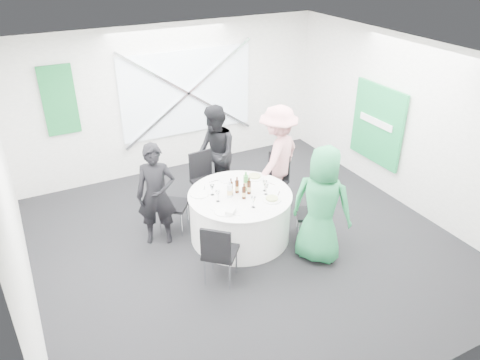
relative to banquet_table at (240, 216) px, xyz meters
name	(u,v)px	position (x,y,z in m)	size (l,w,h in m)	color
floor	(246,243)	(0.00, -0.20, -0.38)	(6.00, 6.00, 0.00)	black
ceiling	(247,60)	(0.00, -0.20, 2.42)	(6.00, 6.00, 0.00)	white
wall_back	(172,99)	(0.00, 2.80, 1.02)	(6.00, 6.00, 0.00)	silver
wall_front	(405,292)	(0.00, -3.20, 1.02)	(6.00, 6.00, 0.00)	silver
wall_left	(13,214)	(-3.00, -0.20, 1.02)	(6.00, 6.00, 0.00)	silver
wall_right	(407,124)	(3.00, -0.20, 1.02)	(6.00, 6.00, 0.00)	silver
window_panel	(187,93)	(0.30, 2.76, 1.12)	(2.60, 0.03, 1.60)	silver
window_brace_a	(188,93)	(0.30, 2.72, 1.12)	(0.05, 0.05, 3.16)	silver
window_brace_b	(188,93)	(0.30, 2.72, 1.12)	(0.05, 0.05, 3.16)	silver
green_banner	(59,101)	(-2.00, 2.75, 1.32)	(0.55, 0.04, 1.20)	#156A2F
green_sign	(377,124)	(2.94, 0.40, 0.82)	(0.05, 1.20, 1.40)	#1A8F47
banquet_table	(240,216)	(0.00, 0.00, 0.00)	(1.56, 1.56, 0.76)	silver
chair_back	(204,175)	(-0.09, 1.15, 0.19)	(0.47, 0.48, 0.96)	black
chair_back_left	(167,199)	(-0.90, 0.70, 0.17)	(0.60, 0.60, 0.93)	black
chair_back_right	(276,176)	(0.99, 0.60, 0.16)	(0.58, 0.57, 0.92)	black
chair_front_right	(316,209)	(1.00, -0.56, 0.14)	(0.55, 0.55, 0.88)	black
chair_front_left	(219,250)	(-0.75, -0.84, 0.17)	(0.60, 0.60, 0.93)	black
person_man_back_left	(156,195)	(-1.13, 0.48, 0.42)	(0.58, 0.38, 1.60)	black
person_man_back	(215,154)	(0.19, 1.29, 0.47)	(0.82, 0.45, 1.69)	black
person_woman_pink	(277,157)	(1.03, 0.63, 0.51)	(1.14, 0.53, 1.77)	pink
person_woman_green	(322,205)	(0.77, -0.97, 0.49)	(0.85, 0.55, 1.74)	#258A4E
plate_back	(227,179)	(0.03, 0.51, 0.39)	(0.29, 0.29, 0.01)	white
plate_back_left	(199,194)	(-0.54, 0.27, 0.39)	(0.27, 0.27, 0.01)	white
plate_back_right	(255,177)	(0.45, 0.37, 0.40)	(0.29, 0.29, 0.04)	white
plate_front_right	(272,199)	(0.34, -0.36, 0.40)	(0.27, 0.27, 0.04)	white
plate_front_left	(224,211)	(-0.42, -0.33, 0.39)	(0.28, 0.28, 0.01)	white
napkin	(231,211)	(-0.36, -0.42, 0.42)	(0.16, 0.11, 0.04)	silver
beer_bottle_a	(231,189)	(-0.13, 0.03, 0.49)	(0.06, 0.06, 0.28)	#37170A
beer_bottle_b	(237,187)	(-0.02, 0.06, 0.48)	(0.06, 0.06, 0.26)	#37170A
beer_bottle_c	(249,188)	(0.13, -0.04, 0.48)	(0.06, 0.06, 0.26)	#37170A
beer_bottle_d	(244,193)	(-0.01, -0.14, 0.47)	(0.06, 0.06, 0.24)	#37170A
green_water_bottle	(246,183)	(0.13, 0.07, 0.50)	(0.08, 0.08, 0.31)	green
clear_water_bottle	(230,191)	(-0.17, 0.00, 0.48)	(0.08, 0.08, 0.27)	silver
wine_glass_a	(218,194)	(-0.38, -0.04, 0.50)	(0.07, 0.07, 0.17)	white
wine_glass_b	(265,184)	(0.38, -0.08, 0.50)	(0.07, 0.07, 0.17)	white
wine_glass_c	(266,187)	(0.34, -0.18, 0.50)	(0.07, 0.07, 0.17)	white
wine_glass_d	(212,187)	(-0.37, 0.17, 0.50)	(0.07, 0.07, 0.17)	white
wine_glass_e	(253,200)	(0.00, -0.42, 0.50)	(0.07, 0.07, 0.17)	white
fork_a	(204,188)	(-0.40, 0.42, 0.38)	(0.01, 0.15, 0.01)	silver
knife_a	(202,198)	(-0.55, 0.17, 0.38)	(0.01, 0.15, 0.01)	silver
fork_b	(271,184)	(0.57, 0.07, 0.38)	(0.01, 0.15, 0.01)	silver
knife_b	(249,177)	(0.38, 0.43, 0.38)	(0.01, 0.15, 0.01)	silver
fork_c	(276,202)	(0.36, -0.45, 0.38)	(0.01, 0.15, 0.01)	silver
knife_c	(279,194)	(0.51, -0.26, 0.38)	(0.01, 0.15, 0.01)	silver
fork_d	(230,177)	(0.12, 0.56, 0.38)	(0.01, 0.15, 0.01)	silver
knife_d	(214,181)	(-0.18, 0.55, 0.38)	(0.01, 0.15, 0.01)	silver
fork_e	(215,210)	(-0.52, -0.24, 0.38)	(0.01, 0.15, 0.01)	silver
knife_e	(235,215)	(-0.32, -0.48, 0.38)	(0.01, 0.15, 0.01)	silver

